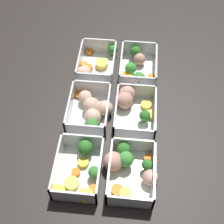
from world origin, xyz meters
name	(u,v)px	position (x,y,z in m)	size (l,w,h in m)	color
ground_plane	(112,116)	(0.00, 0.00, 0.00)	(4.00, 4.00, 0.00)	#282321
container_near_left	(129,168)	(-0.17, -0.06, 0.02)	(0.16, 0.15, 0.06)	white
container_near_center	(131,107)	(0.02, -0.05, 0.02)	(0.19, 0.13, 0.06)	white
container_near_right	(137,67)	(0.18, -0.06, 0.02)	(0.16, 0.11, 0.06)	white
container_far_left	(81,168)	(-0.18, 0.06, 0.02)	(0.16, 0.12, 0.06)	white
container_far_center	(92,110)	(0.00, 0.06, 0.02)	(0.16, 0.13, 0.06)	white
container_far_right	(96,65)	(0.18, 0.07, 0.02)	(0.16, 0.12, 0.06)	white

